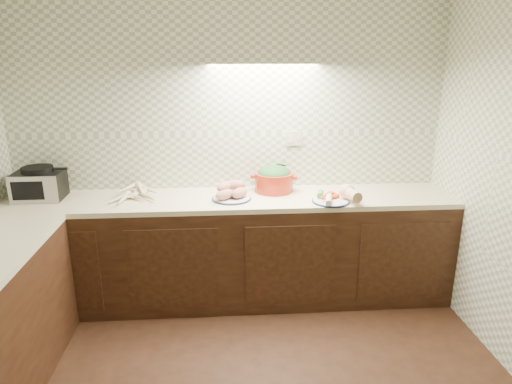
{
  "coord_description": "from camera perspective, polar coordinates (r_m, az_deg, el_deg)",
  "views": [
    {
      "loc": [
        -0.05,
        -1.99,
        2.03
      ],
      "look_at": [
        0.19,
        1.25,
        1.02
      ],
      "focal_mm": 32.0,
      "sensor_mm": 36.0,
      "label": 1
    }
  ],
  "objects": [
    {
      "name": "room",
      "position": [
        2.03,
        -2.71,
        5.78
      ],
      "size": [
        3.6,
        3.6,
        2.6
      ],
      "color": "black",
      "rests_on": "ground"
    },
    {
      "name": "counter",
      "position": [
        3.17,
        -15.53,
        -13.36
      ],
      "size": [
        3.6,
        3.6,
        0.9
      ],
      "color": "black",
      "rests_on": "ground"
    },
    {
      "name": "toaster_oven",
      "position": [
        3.99,
        -25.49,
        0.91
      ],
      "size": [
        0.37,
        0.29,
        0.26
      ],
      "rotation": [
        0.0,
        0.0,
        0.01
      ],
      "color": "black",
      "rests_on": "counter"
    },
    {
      "name": "parsnip_pile",
      "position": [
        3.75,
        -14.67,
        -0.37
      ],
      "size": [
        0.4,
        0.41,
        0.07
      ],
      "color": "beige",
      "rests_on": "counter"
    },
    {
      "name": "sweet_potato_plate",
      "position": [
        3.62,
        -3.18,
        -0.05
      ],
      "size": [
        0.32,
        0.31,
        0.14
      ],
      "rotation": [
        0.0,
        0.0,
        0.38
      ],
      "color": "#121E40",
      "rests_on": "counter"
    },
    {
      "name": "onion_bowl",
      "position": [
        3.77,
        -2.57,
        0.52
      ],
      "size": [
        0.15,
        0.15,
        0.12
      ],
      "color": "black",
      "rests_on": "counter"
    },
    {
      "name": "dutch_oven",
      "position": [
        3.81,
        2.26,
        1.68
      ],
      "size": [
        0.39,
        0.37,
        0.22
      ],
      "rotation": [
        0.0,
        0.0,
        -0.19
      ],
      "color": "#AD2A15",
      "rests_on": "counter"
    },
    {
      "name": "veg_plate",
      "position": [
        3.62,
        10.23,
        -0.4
      ],
      "size": [
        0.35,
        0.32,
        0.14
      ],
      "rotation": [
        0.0,
        0.0,
        0.05
      ],
      "color": "#121E40",
      "rests_on": "counter"
    }
  ]
}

